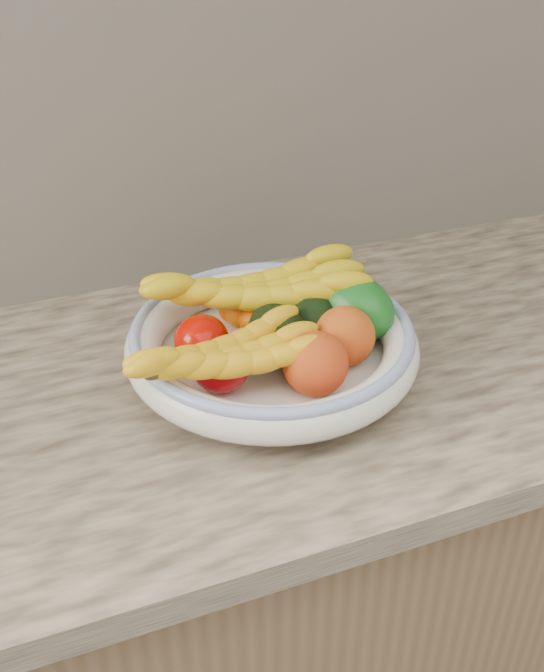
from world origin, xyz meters
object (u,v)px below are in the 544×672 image
Objects in this scene: fruit_bowl at (272,343)px; banana_bunch_front at (227,360)px; banana_bunch_back at (255,295)px; green_mango at (351,307)px.

banana_bunch_front reaches higher than fruit_bowl.
banana_bunch_back is at bearing 48.77° from banana_bunch_front.
fruit_bowl is 2.97× the size of green_mango.
fruit_bowl is 1.20× the size of banana_bunch_back.
green_mango is 0.21m from banana_bunch_front.
banana_bunch_back reaches higher than fruit_bowl.
banana_bunch_front is (-0.08, -0.13, -0.01)m from banana_bunch_back.
banana_bunch_back is (-0.12, 0.06, 0.01)m from green_mango.
banana_bunch_front is at bearing -142.34° from fruit_bowl.
fruit_bowl is at bearing -81.43° from banana_bunch_back.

